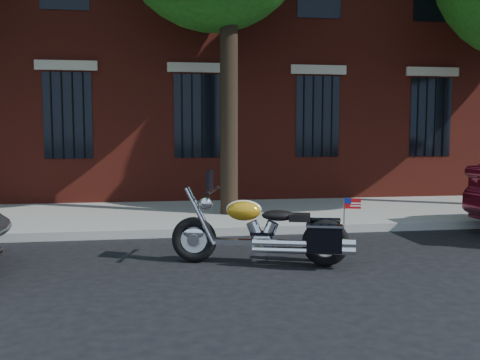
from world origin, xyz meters
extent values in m
plane|color=black|center=(0.00, 0.00, 0.00)|extent=(120.00, 120.00, 0.00)
cube|color=gray|center=(0.00, 1.38, 0.07)|extent=(40.00, 0.16, 0.15)
cube|color=gray|center=(0.00, 3.26, 0.07)|extent=(40.00, 3.60, 0.15)
cube|color=maroon|center=(0.00, 10.06, 6.00)|extent=(26.00, 10.00, 12.00)
cube|color=black|center=(0.00, 5.11, 2.20)|extent=(1.10, 0.14, 2.00)
cube|color=#B2A893|center=(0.00, 5.08, 3.35)|extent=(1.40, 0.20, 0.22)
cylinder|color=black|center=(0.00, 5.03, 2.20)|extent=(0.04, 0.04, 2.00)
cylinder|color=black|center=(0.50, 2.90, 2.50)|extent=(0.36, 0.36, 5.00)
torus|color=black|center=(-0.43, -0.50, 0.33)|extent=(0.66, 0.31, 0.64)
torus|color=black|center=(1.32, -0.98, 0.33)|extent=(0.66, 0.31, 0.64)
cylinder|color=white|center=(-0.43, -0.50, 0.33)|extent=(0.48, 0.18, 0.48)
cylinder|color=white|center=(1.32, -0.98, 0.33)|extent=(0.48, 0.18, 0.48)
ellipsoid|color=white|center=(-0.43, -0.50, 0.42)|extent=(0.36, 0.21, 0.18)
ellipsoid|color=#C78A16|center=(1.32, -0.98, 0.44)|extent=(0.36, 0.22, 0.18)
cube|color=white|center=(0.45, -0.74, 0.31)|extent=(1.41, 0.48, 0.08)
cylinder|color=white|center=(0.49, -0.75, 0.29)|extent=(0.34, 0.25, 0.31)
cylinder|color=white|center=(0.91, -1.05, 0.30)|extent=(1.18, 0.40, 0.09)
ellipsoid|color=#C78A16|center=(0.24, -0.68, 0.75)|extent=(0.53, 0.39, 0.27)
ellipsoid|color=black|center=(0.71, -0.81, 0.69)|extent=(0.52, 0.39, 0.15)
cube|color=black|center=(1.36, -0.74, 0.43)|extent=(0.48, 0.27, 0.36)
cube|color=black|center=(1.23, -1.22, 0.43)|extent=(0.48, 0.27, 0.36)
cylinder|color=white|center=(-0.17, -0.57, 1.02)|extent=(0.23, 0.73, 0.03)
sphere|color=white|center=(-0.26, -0.54, 0.84)|extent=(0.24, 0.24, 0.19)
cube|color=black|center=(-0.21, -0.56, 1.17)|extent=(0.14, 0.38, 0.27)
cube|color=red|center=(1.56, -1.35, 0.91)|extent=(0.21, 0.07, 0.13)
camera|label=1|loc=(-0.88, -7.88, 1.84)|focal=40.00mm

